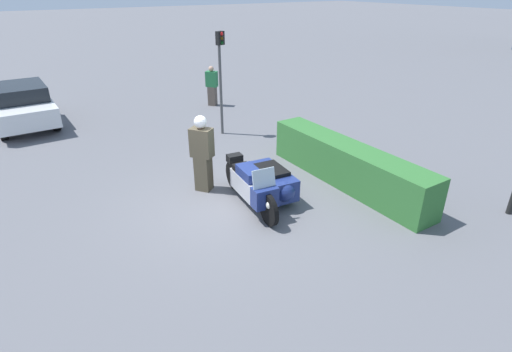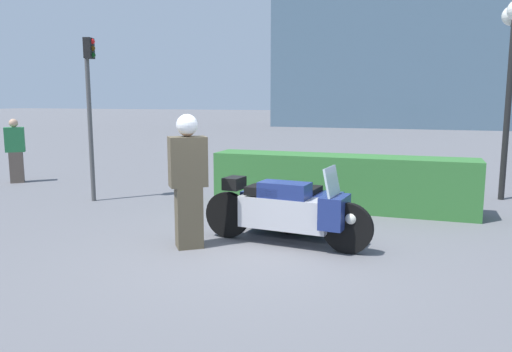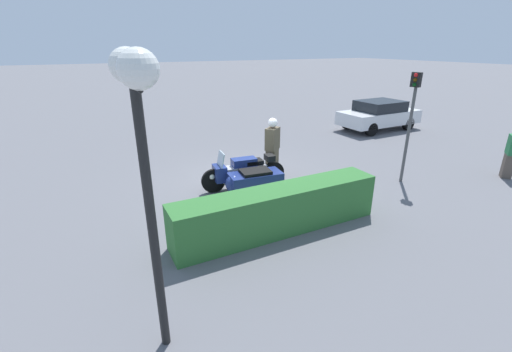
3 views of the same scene
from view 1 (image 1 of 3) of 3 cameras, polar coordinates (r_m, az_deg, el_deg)
ground_plane at (r=9.30m, az=-4.16°, el=-3.69°), size 160.00×160.00×0.00m
police_motorcycle at (r=9.06m, az=1.12°, el=-1.08°), size 2.54×1.40×1.17m
officer_rider at (r=9.50m, az=-7.69°, el=3.45°), size 0.59×0.55×1.88m
hedge_bush_curbside at (r=10.16m, az=12.89°, el=1.62°), size 4.90×0.80×1.03m
traffic_light_far at (r=12.98m, az=-5.07°, el=15.06°), size 0.23×0.29×3.26m
parked_car_background at (r=16.34m, az=-30.48°, el=8.84°), size 4.08×1.87×1.43m
pedestrian_bystander at (r=16.68m, az=-6.31°, el=12.67°), size 0.52×0.50×1.59m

